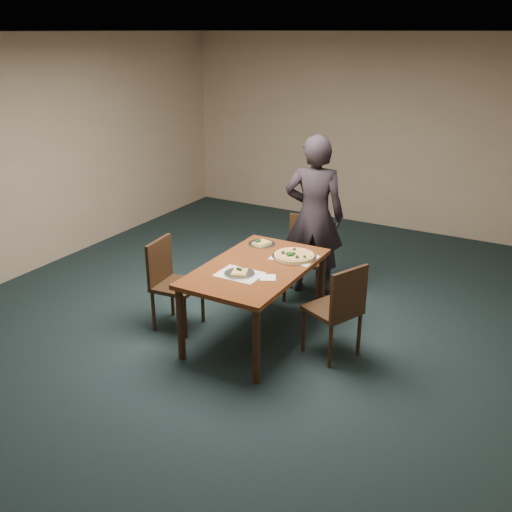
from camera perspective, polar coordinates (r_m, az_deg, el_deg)
The scene contains 13 objects.
ground at distance 5.77m, azimuth -2.51°, elevation -7.55°, with size 8.00×8.00×0.00m, color black.
room_shell at distance 5.15m, azimuth -2.83°, elevation 9.59°, with size 8.00×8.00×8.00m.
dining_table at distance 5.39m, azimuth 0.00°, elevation -1.90°, with size 0.90×1.50×0.75m.
chair_far at distance 6.37m, azimuth 4.99°, elevation 0.44°, with size 0.51×0.51×0.91m.
chair_left at distance 5.73m, azimuth -8.59°, elevation -2.25°, with size 0.46×0.46×0.91m.
chair_right at distance 5.17m, azimuth 8.28°, elevation -4.99°, with size 0.56×0.56×0.91m.
diner at distance 6.33m, azimuth 5.84°, elevation 3.99°, with size 0.66×0.43×1.80m, color black.
placemat_main at distance 5.56m, azimuth 3.83°, elevation -0.14°, with size 0.42×0.32×0.00m, color white.
placemat_near at distance 5.18m, azimuth -1.66°, elevation -1.83°, with size 0.40×0.30×0.00m, color white.
pizza_pan at distance 5.55m, azimuth 3.82°, elevation 0.05°, with size 0.43×0.43×0.08m.
slice_plate_near at distance 5.17m, azimuth -1.66°, elevation -1.70°, with size 0.28×0.28×0.06m.
slice_plate_far at distance 5.89m, azimuth 0.56°, elevation 1.27°, with size 0.28×0.28×0.06m.
napkin at distance 5.10m, azimuth 1.20°, elevation -2.18°, with size 0.14×0.14×0.01m, color white.
Camera 1 is at (2.68, -4.26, 2.82)m, focal length 40.00 mm.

